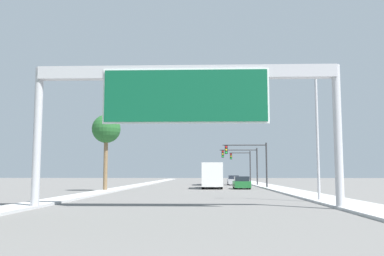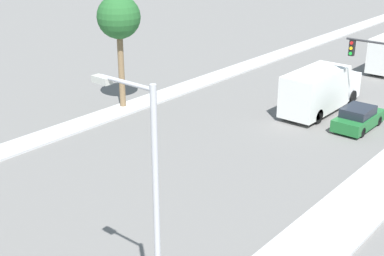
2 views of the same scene
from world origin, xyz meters
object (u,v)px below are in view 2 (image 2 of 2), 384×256
Objects in this scene: palm_tree_background at (119,19)px; street_lamp_right at (150,207)px; truck_box_secondary at (320,90)px; car_mid_center at (358,118)px.

street_lamp_right is at bearing -40.94° from palm_tree_background.
truck_box_secondary is at bearing 36.64° from palm_tree_background.
car_mid_center is at bearing 97.83° from street_lamp_right.
palm_tree_background is at bearing -143.36° from truck_box_secondary.
truck_box_secondary is 24.90m from street_lamp_right.
car_mid_center is 17.23m from palm_tree_background.
palm_tree_background is (-11.19, -8.32, 4.80)m from truck_box_secondary.
car_mid_center is 3.85m from truck_box_secondary.
car_mid_center is at bearing -20.93° from truck_box_secondary.
car_mid_center is 0.53× the size of palm_tree_background.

